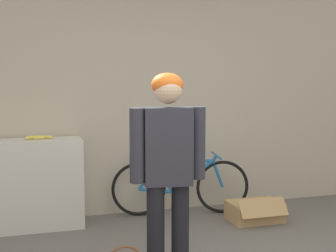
# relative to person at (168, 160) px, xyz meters

# --- Properties ---
(wall_back) EXTENTS (8.00, 0.07, 2.60)m
(wall_back) POSITION_rel_person_xyz_m (0.23, 1.92, 0.35)
(wall_back) COLOR #B7AD99
(wall_back) RESTS_ON ground_plane
(side_shelf) EXTENTS (1.09, 0.44, 0.92)m
(side_shelf) POSITION_rel_person_xyz_m (-1.00, 1.65, -0.49)
(side_shelf) COLOR beige
(side_shelf) RESTS_ON ground_plane
(person) EXTENTS (0.58, 0.24, 1.59)m
(person) POSITION_rel_person_xyz_m (0.00, 0.00, 0.00)
(person) COLOR black
(person) RESTS_ON ground_plane
(bicycle) EXTENTS (1.55, 0.46, 0.68)m
(bicycle) POSITION_rel_person_xyz_m (0.64, 1.65, -0.61)
(bicycle) COLOR black
(bicycle) RESTS_ON ground_plane
(banana) EXTENTS (0.30, 0.09, 0.04)m
(banana) POSITION_rel_person_xyz_m (-0.89, 1.67, -0.01)
(banana) COLOR #EAD64C
(banana) RESTS_ON side_shelf
(cardboard_box) EXTENTS (0.56, 0.46, 0.28)m
(cardboard_box) POSITION_rel_person_xyz_m (1.34, 1.19, -0.84)
(cardboard_box) COLOR tan
(cardboard_box) RESTS_ON ground_plane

